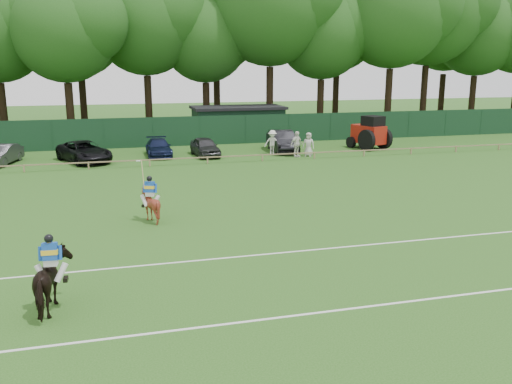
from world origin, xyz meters
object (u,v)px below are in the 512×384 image
object	(u,v)px
sedan_navy	(159,148)
hatch_grey	(205,147)
estate_black	(282,141)
horse_chestnut	(151,205)
spectator_left	(272,143)
horse_dark	(53,282)
spectator_right	(308,144)
suv_black	(84,152)
spectator_mid	(297,144)
utility_shed	(238,123)
sedan_grey	(2,154)
tractor	(370,133)

from	to	relation	value
sedan_navy	hatch_grey	world-z (taller)	hatch_grey
sedan_navy	estate_black	size ratio (longest dim) A/B	0.89
horse_chestnut	spectator_left	world-z (taller)	spectator_left
horse_dark	spectator_right	distance (m)	28.17
suv_black	hatch_grey	world-z (taller)	suv_black
spectator_mid	utility_shed	size ratio (longest dim) A/B	0.23
hatch_grey	utility_shed	bearing A→B (deg)	57.52
spectator_mid	sedan_grey	bearing A→B (deg)	147.25
horse_chestnut	sedan_grey	world-z (taller)	horse_chestnut
horse_dark	sedan_navy	distance (m)	26.60
estate_black	suv_black	bearing A→B (deg)	-171.37
sedan_grey	sedan_navy	bearing A→B (deg)	17.54
sedan_navy	utility_shed	size ratio (longest dim) A/B	0.53
sedan_grey	spectator_mid	distance (m)	20.96
estate_black	hatch_grey	bearing A→B (deg)	-168.90
horse_dark	spectator_left	size ratio (longest dim) A/B	1.06
horse_dark	horse_chestnut	world-z (taller)	horse_dark
spectator_left	horse_chestnut	bearing A→B (deg)	-114.42
sedan_navy	spectator_left	bearing A→B (deg)	-10.51
horse_dark	sedan_navy	world-z (taller)	horse_dark
utility_shed	suv_black	bearing A→B (deg)	-146.00
estate_black	spectator_right	world-z (taller)	spectator_right
estate_black	spectator_right	xyz separation A→B (m)	(1.17, -2.82, 0.08)
horse_dark	sedan_grey	size ratio (longest dim) A/B	0.49
estate_black	sedan_navy	bearing A→B (deg)	-176.32
horse_chestnut	spectator_right	xyz separation A→B (m)	(12.88, 14.64, 0.18)
estate_black	spectator_right	bearing A→B (deg)	-62.52
horse_dark	spectator_mid	world-z (taller)	spectator_mid
estate_black	spectator_left	distance (m)	1.93
hatch_grey	tractor	size ratio (longest dim) A/B	1.11
suv_black	hatch_grey	distance (m)	8.76
horse_dark	hatch_grey	world-z (taller)	horse_dark
hatch_grey	estate_black	size ratio (longest dim) A/B	0.83
spectator_left	spectator_right	bearing A→B (deg)	-20.77
spectator_mid	spectator_right	size ratio (longest dim) A/B	1.08
spectator_right	tractor	world-z (taller)	tractor
horse_dark	estate_black	distance (m)	29.91
suv_black	spectator_left	xyz separation A→B (m)	(13.86, -0.46, 0.21)
horse_chestnut	estate_black	size ratio (longest dim) A/B	0.29
sedan_navy	estate_black	world-z (taller)	estate_black
sedan_navy	spectator_right	world-z (taller)	spectator_right
suv_black	tractor	size ratio (longest dim) A/B	1.42
spectator_mid	spectator_right	distance (m)	1.00
sedan_grey	utility_shed	world-z (taller)	utility_shed
sedan_grey	spectator_right	size ratio (longest dim) A/B	2.30
spectator_left	tractor	distance (m)	8.67
sedan_navy	spectator_mid	xyz separation A→B (m)	(9.96, -3.14, 0.33)
sedan_grey	spectator_left	distance (m)	19.38
sedan_navy	estate_black	xyz separation A→B (m)	(9.78, -0.21, 0.18)
sedan_grey	spectator_left	xyz separation A→B (m)	(19.36, -0.99, 0.26)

